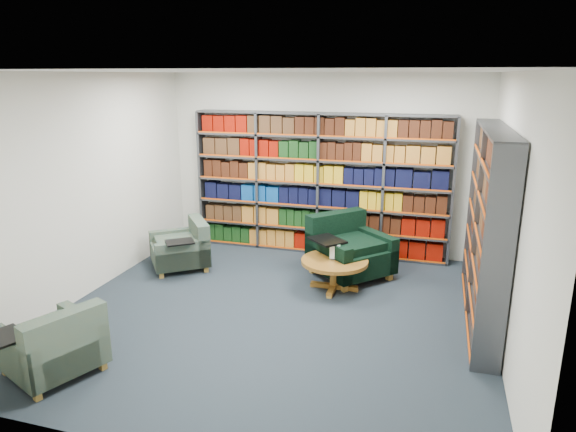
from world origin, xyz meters
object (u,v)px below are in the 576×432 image
(chair_teal_left, at_px, (185,249))
(chair_teal_front, at_px, (55,348))
(coffee_table, at_px, (335,266))
(chair_green_right, at_px, (347,251))

(chair_teal_left, distance_m, chair_teal_front, 2.92)
(chair_teal_left, distance_m, coffee_table, 2.30)
(chair_teal_left, relative_size, chair_green_right, 0.82)
(chair_teal_left, bearing_deg, coffee_table, -4.61)
(chair_green_right, height_order, chair_teal_front, chair_green_right)
(coffee_table, bearing_deg, chair_green_right, 84.16)
(coffee_table, bearing_deg, chair_teal_left, 175.39)
(chair_teal_left, distance_m, chair_green_right, 2.38)
(chair_green_right, bearing_deg, chair_teal_front, -123.35)
(chair_teal_front, height_order, coffee_table, chair_teal_front)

